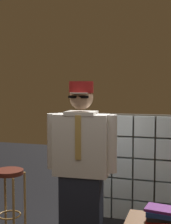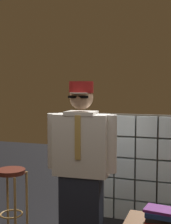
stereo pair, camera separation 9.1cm
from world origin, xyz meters
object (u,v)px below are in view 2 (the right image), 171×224
(standing_person, at_px, (81,168))
(bar_stool, at_px, (11,186))
(coffee_mug, at_px, (161,219))
(book_stack, at_px, (159,216))

(standing_person, height_order, bar_stool, standing_person)
(bar_stool, bearing_deg, coffee_mug, -12.61)
(standing_person, relative_size, coffee_mug, 14.11)
(bar_stool, relative_size, coffee_mug, 6.07)
(book_stack, bearing_deg, bar_stool, 166.77)
(bar_stool, bearing_deg, book_stack, -13.23)
(book_stack, height_order, coffee_mug, book_stack)
(book_stack, relative_size, coffee_mug, 2.20)
(bar_stool, bearing_deg, standing_person, -15.11)
(bar_stool, height_order, book_stack, bar_stool)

